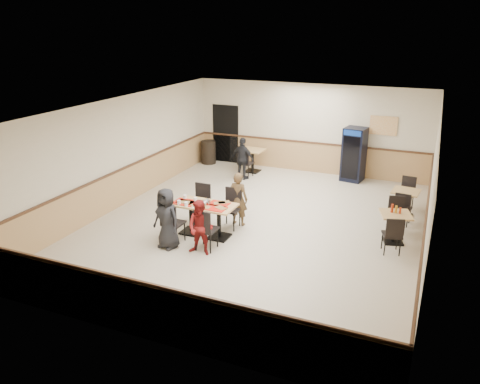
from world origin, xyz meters
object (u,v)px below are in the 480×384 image
at_px(diner_woman_left, 167,218).
at_px(pepsi_cooler, 354,154).
at_px(side_table_far, 405,199).
at_px(diner_woman_right, 201,228).
at_px(side_table_near, 395,223).
at_px(trash_bin, 209,152).
at_px(back_table, 253,157).
at_px(lone_diner, 243,159).
at_px(main_table, 205,215).
at_px(diner_man_opposite, 238,199).

xyz_separation_m(diner_woman_left, pepsi_cooler, (3.01, 6.56, 0.16)).
distance_m(side_table_far, pepsi_cooler, 3.15).
relative_size(diner_woman_right, pepsi_cooler, 0.73).
distance_m(side_table_near, trash_bin, 8.13).
relative_size(side_table_near, back_table, 1.06).
bearing_deg(diner_woman_right, side_table_far, 44.03).
xyz_separation_m(diner_woman_right, back_table, (-1.19, 6.17, -0.11)).
distance_m(diner_woman_right, pepsi_cooler, 6.91).
bearing_deg(pepsi_cooler, side_table_near, -59.24).
bearing_deg(trash_bin, side_table_near, -31.51).
distance_m(back_table, trash_bin, 1.90).
bearing_deg(back_table, diner_woman_left, -86.96).
bearing_deg(lone_diner, back_table, -79.37).
bearing_deg(main_table, diner_woman_right, -67.62).
relative_size(main_table, diner_woman_left, 1.06).
bearing_deg(diner_woman_right, lone_diner, 101.29).
xyz_separation_m(side_table_far, pepsi_cooler, (-1.81, 2.54, 0.39)).
xyz_separation_m(side_table_near, pepsi_cooler, (-1.72, 4.29, 0.39)).
bearing_deg(diner_woman_right, side_table_near, 29.02).
distance_m(diner_woman_right, trash_bin, 7.20).
distance_m(diner_woman_left, side_table_far, 6.28).
bearing_deg(lone_diner, diner_woman_left, 104.18).
height_order(lone_diner, trash_bin, lone_diner).
bearing_deg(pepsi_cooler, side_table_far, -45.61).
bearing_deg(side_table_far, diner_man_opposite, -150.26).
height_order(main_table, side_table_near, main_table).
distance_m(diner_woman_left, pepsi_cooler, 7.22).
height_order(diner_man_opposite, side_table_near, diner_man_opposite).
bearing_deg(side_table_far, side_table_near, -93.01).
bearing_deg(diner_man_opposite, side_table_near, -170.91).
relative_size(main_table, side_table_far, 2.03).
relative_size(back_table, pepsi_cooler, 0.45).
bearing_deg(side_table_near, diner_man_opposite, -173.19).
distance_m(diner_man_opposite, lone_diner, 3.69).
bearing_deg(pepsi_cooler, back_table, -164.36).
bearing_deg(diner_woman_right, diner_man_opposite, 84.86).
bearing_deg(side_table_far, main_table, -144.39).
height_order(main_table, diner_woman_left, diner_woman_left).
xyz_separation_m(lone_diner, back_table, (-0.00, 0.89, -0.17)).
height_order(diner_woman_left, pepsi_cooler, pepsi_cooler).
relative_size(diner_woman_left, side_table_near, 1.69).
xyz_separation_m(side_table_far, trash_bin, (-7.02, 2.50, -0.06)).
distance_m(diner_man_opposite, side_table_far, 4.43).
relative_size(main_table, pepsi_cooler, 0.87).
xyz_separation_m(lone_diner, side_table_near, (5.06, -3.01, -0.22)).
relative_size(diner_man_opposite, trash_bin, 1.66).
bearing_deg(pepsi_cooler, diner_woman_right, -99.26).
bearing_deg(main_table, diner_man_opposite, 62.10).
height_order(diner_man_opposite, side_table_far, diner_man_opposite).
relative_size(main_table, back_table, 1.92).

